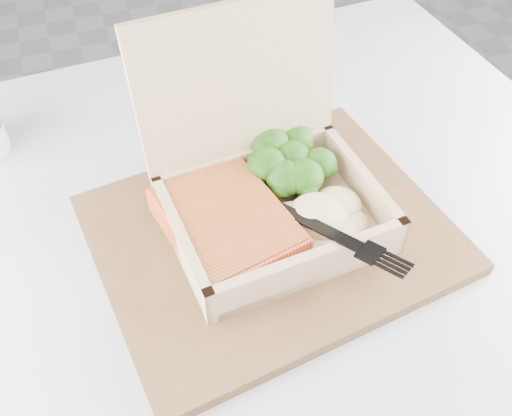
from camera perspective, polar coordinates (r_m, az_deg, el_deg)
name	(u,v)px	position (r m, az deg, el deg)	size (l,w,h in m)	color
floor	(89,281)	(1.53, -16.37, -7.06)	(4.00, 4.00, 0.00)	#9C9CA1
cafe_table	(273,349)	(0.74, 1.71, -13.96)	(0.90, 0.90, 0.74)	black
serving_tray	(271,234)	(0.59, 1.48, -2.60)	(0.34, 0.28, 0.01)	brown
takeout_container	(263,174)	(0.57, 0.66, 3.38)	(0.22, 0.21, 0.20)	tan
salmon_fillet	(227,224)	(0.55, -2.96, -1.61)	(0.11, 0.14, 0.03)	#F2522F
broccoli_pile	(291,163)	(0.61, 3.53, 4.55)	(0.10, 0.10, 0.04)	#346D18
mashed_potatoes	(318,217)	(0.56, 6.22, -0.90)	(0.10, 0.09, 0.03)	beige
plastic_fork	(291,211)	(0.55, 3.53, -0.30)	(0.10, 0.15, 0.02)	black
receipt	(207,136)	(0.71, -4.92, 7.19)	(0.08, 0.15, 0.00)	silver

